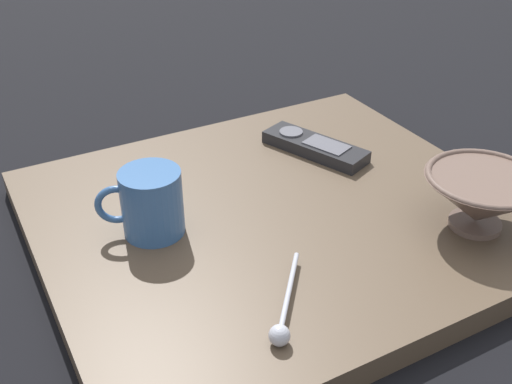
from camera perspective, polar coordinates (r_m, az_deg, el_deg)
ground_plane at (r=0.87m, az=1.98°, el=-3.40°), size 6.00×6.00×0.00m
table at (r=0.86m, az=2.00°, el=-2.46°), size 0.63×0.56×0.03m
cereal_bowl at (r=0.84m, az=20.03°, el=-0.53°), size 0.15×0.15×0.08m
coffee_mug at (r=0.79m, az=-9.73°, el=-0.99°), size 0.11×0.08×0.09m
teaspoon at (r=0.66m, az=2.45°, el=-11.89°), size 0.10×0.12×0.02m
tv_remote_near at (r=0.98m, az=5.44°, el=4.22°), size 0.11×0.18×0.02m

